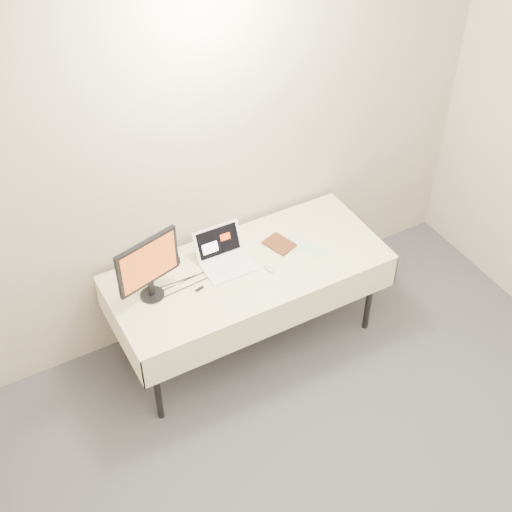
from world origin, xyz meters
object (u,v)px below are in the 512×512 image
table (248,273)px  monitor (148,265)px  laptop (224,256)px  book (272,239)px

table → monitor: monitor is taller
monitor → laptop: bearing=-8.9°
table → monitor: 0.74m
laptop → book: laptop is taller
table → book: bearing=16.4°
laptop → monitor: 0.58m
laptop → monitor: size_ratio=0.74×
laptop → book: 0.34m
laptop → monitor: (-0.54, -0.06, 0.21)m
monitor → book: bearing=-14.3°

